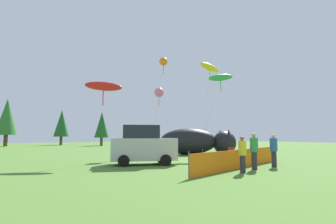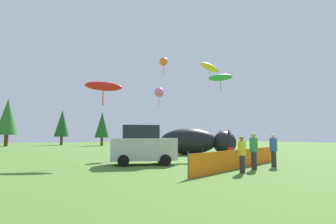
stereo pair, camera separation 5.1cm
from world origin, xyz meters
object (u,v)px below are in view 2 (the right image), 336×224
(kite_green_fish, at_px, (221,78))
(spectator_in_red_shirt, at_px, (273,149))
(parked_car, at_px, (143,145))
(kite_red_lizard, at_px, (103,86))
(inflatable_cat, at_px, (197,142))
(folding_chair, at_px, (230,152))
(kite_pink_octopus, at_px, (159,93))
(spectator_in_grey_shirt, at_px, (242,153))
(spectator_in_green_shirt, at_px, (254,150))
(kite_yellow_hero, at_px, (210,68))
(kite_orange_flower, at_px, (163,62))

(kite_green_fish, bearing_deg, spectator_in_red_shirt, -117.09)
(parked_car, distance_m, kite_red_lizard, 4.91)
(inflatable_cat, distance_m, kite_green_fish, 6.33)
(folding_chair, relative_size, kite_pink_octopus, 0.13)
(kite_green_fish, bearing_deg, parked_car, -165.69)
(spectator_in_grey_shirt, distance_m, spectator_in_red_shirt, 3.35)
(parked_car, distance_m, folding_chair, 7.10)
(inflatable_cat, relative_size, kite_red_lizard, 1.23)
(spectator_in_green_shirt, height_order, kite_red_lizard, kite_red_lizard)
(parked_car, relative_size, spectator_in_grey_shirt, 2.49)
(parked_car, distance_m, spectator_in_red_shirt, 7.51)
(spectator_in_red_shirt, height_order, kite_green_fish, kite_green_fish)
(parked_car, height_order, kite_yellow_hero, kite_yellow_hero)
(folding_chair, bearing_deg, parked_car, -28.05)
(parked_car, height_order, spectator_in_green_shirt, parked_car)
(parked_car, height_order, folding_chair, parked_car)
(folding_chair, relative_size, kite_green_fish, 0.12)
(kite_orange_flower, bearing_deg, kite_pink_octopus, -177.87)
(spectator_in_green_shirt, xyz_separation_m, kite_yellow_hero, (5.50, 8.80, 7.06))
(spectator_in_green_shirt, height_order, kite_yellow_hero, kite_yellow_hero)
(spectator_in_red_shirt, relative_size, kite_orange_flower, 0.19)
(kite_red_lizard, bearing_deg, folding_chair, -20.49)
(folding_chair, xyz_separation_m, spectator_in_green_shirt, (-3.46, -4.67, 0.50))
(spectator_in_grey_shirt, distance_m, kite_orange_flower, 16.04)
(parked_car, distance_m, kite_orange_flower, 12.61)
(kite_yellow_hero, height_order, kite_orange_flower, kite_orange_flower)
(spectator_in_grey_shirt, bearing_deg, spectator_in_red_shirt, 8.99)
(folding_chair, height_order, kite_red_lizard, kite_red_lizard)
(parked_car, bearing_deg, kite_pink_octopus, 75.32)
(spectator_in_green_shirt, bearing_deg, inflatable_cat, 64.31)
(spectator_in_green_shirt, bearing_deg, spectator_in_grey_shirt, -162.76)
(spectator_in_grey_shirt, xyz_separation_m, kite_pink_octopus, (3.83, 13.08, 5.02))
(kite_yellow_hero, bearing_deg, folding_chair, -116.20)
(kite_yellow_hero, xyz_separation_m, kite_pink_octopus, (-3.15, 3.82, -2.13))
(folding_chair, bearing_deg, kite_green_fish, -150.19)
(parked_car, height_order, kite_orange_flower, kite_orange_flower)
(kite_yellow_hero, relative_size, kite_pink_octopus, 1.34)
(parked_car, height_order, kite_red_lizard, kite_red_lizard)
(inflatable_cat, relative_size, spectator_in_red_shirt, 3.70)
(inflatable_cat, bearing_deg, kite_yellow_hero, -24.87)
(kite_yellow_hero, distance_m, kite_orange_flower, 4.77)
(spectator_in_grey_shirt, bearing_deg, kite_pink_octopus, 73.69)
(spectator_in_grey_shirt, height_order, kite_orange_flower, kite_orange_flower)
(kite_red_lizard, xyz_separation_m, kite_pink_octopus, (7.49, 4.73, 0.95))
(spectator_in_grey_shirt, distance_m, kite_red_lizard, 9.98)
(spectator_in_grey_shirt, xyz_separation_m, kite_green_fish, (7.18, 8.10, 6.00))
(spectator_in_green_shirt, xyz_separation_m, kite_orange_flower, (2.86, 12.64, 8.08))
(spectator_in_red_shirt, height_order, kite_orange_flower, kite_orange_flower)
(spectator_in_green_shirt, height_order, kite_orange_flower, kite_orange_flower)
(inflatable_cat, bearing_deg, folding_chair, -70.01)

